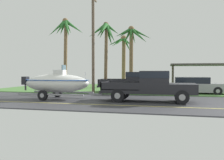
# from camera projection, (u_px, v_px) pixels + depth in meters

# --- Properties ---
(ground) EXTENTS (36.00, 22.00, 0.11)m
(ground) POSITION_uv_depth(u_px,v_px,m) (175.00, 91.00, 22.14)
(ground) COLOR #38383D
(pickup_truck_towing) EXTENTS (5.85, 2.14, 1.88)m
(pickup_truck_towing) POSITION_uv_depth(u_px,v_px,m) (155.00, 84.00, 14.61)
(pickup_truck_towing) COLOR black
(pickup_truck_towing) RESTS_ON ground
(boat_on_trailer) EXTENTS (5.76, 2.34, 2.28)m
(boat_on_trailer) POSITION_uv_depth(u_px,v_px,m) (56.00, 83.00, 16.13)
(boat_on_trailer) COLOR gray
(boat_on_trailer) RESTS_ON ground
(parked_pickup_background) EXTENTS (5.94, 2.12, 1.81)m
(parked_pickup_background) POSITION_uv_depth(u_px,v_px,m) (137.00, 81.00, 20.30)
(parked_pickup_background) COLOR black
(parked_pickup_background) RESTS_ON ground
(parked_sedan_near) EXTENTS (4.74, 1.85, 1.38)m
(parked_sedan_near) POSITION_uv_depth(u_px,v_px,m) (194.00, 86.00, 19.60)
(parked_sedan_near) COLOR #99999E
(parked_sedan_near) RESTS_ON ground
(carport_awning) EXTENTS (6.65, 5.55, 2.63)m
(carport_awning) POSITION_uv_depth(u_px,v_px,m) (203.00, 65.00, 24.99)
(carport_awning) COLOR #4C4238
(carport_awning) RESTS_ON ground
(palm_tree_near_left) EXTENTS (3.10, 3.23, 6.09)m
(palm_tree_near_left) POSITION_uv_depth(u_px,v_px,m) (123.00, 50.00, 27.86)
(palm_tree_near_left) COLOR brown
(palm_tree_near_left) RESTS_ON ground
(palm_tree_near_right) EXTENTS (3.49, 3.33, 6.34)m
(palm_tree_near_right) POSITION_uv_depth(u_px,v_px,m) (132.00, 42.00, 23.45)
(palm_tree_near_right) COLOR brown
(palm_tree_near_right) RESTS_ON ground
(palm_tree_mid) EXTENTS (2.97, 2.93, 6.70)m
(palm_tree_mid) POSITION_uv_depth(u_px,v_px,m) (66.00, 34.00, 21.54)
(palm_tree_mid) COLOR brown
(palm_tree_mid) RESTS_ON ground
(palm_tree_far_left) EXTENTS (3.00, 3.17, 6.28)m
(palm_tree_far_left) POSITION_uv_depth(u_px,v_px,m) (106.00, 37.00, 21.27)
(palm_tree_far_left) COLOR brown
(palm_tree_far_left) RESTS_ON ground
(utility_pole) EXTENTS (0.24, 1.80, 8.47)m
(utility_pole) POSITION_uv_depth(u_px,v_px,m) (93.00, 41.00, 19.77)
(utility_pole) COLOR brown
(utility_pole) RESTS_ON ground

